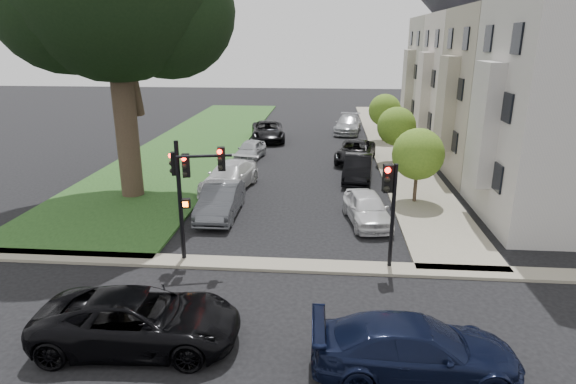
# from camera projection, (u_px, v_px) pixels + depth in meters

# --- Properties ---
(ground) EXTENTS (140.00, 140.00, 0.00)m
(ground) POSITION_uv_depth(u_px,v_px,m) (276.00, 293.00, 16.24)
(ground) COLOR black
(ground) RESTS_ON ground
(grass_strip) EXTENTS (8.00, 44.00, 0.12)m
(grass_strip) POSITION_uv_depth(u_px,v_px,m) (199.00, 142.00, 39.72)
(grass_strip) COLOR #1C3D15
(grass_strip) RESTS_ON ground
(sidewalk_right) EXTENTS (3.50, 44.00, 0.12)m
(sidewalk_right) POSITION_uv_depth(u_px,v_px,m) (392.00, 145.00, 38.46)
(sidewalk_right) COLOR gray
(sidewalk_right) RESTS_ON ground
(sidewalk_cross) EXTENTS (60.00, 1.00, 0.12)m
(sidewalk_cross) POSITION_uv_depth(u_px,v_px,m) (281.00, 265.00, 18.12)
(sidewalk_cross) COLOR gray
(sidewalk_cross) RESTS_ON ground
(house_b) EXTENTS (7.70, 7.55, 15.97)m
(house_b) POSITION_uv_depth(u_px,v_px,m) (517.00, 61.00, 27.85)
(house_b) COLOR #9E967C
(house_b) RESTS_ON ground
(house_c) EXTENTS (7.70, 7.55, 15.97)m
(house_c) POSITION_uv_depth(u_px,v_px,m) (479.00, 57.00, 34.96)
(house_c) COLOR #B4ACA2
(house_c) RESTS_ON ground
(house_d) EXTENTS (7.70, 7.55, 15.97)m
(house_d) POSITION_uv_depth(u_px,v_px,m) (454.00, 54.00, 42.08)
(house_d) COLOR gray
(house_d) RESTS_ON ground
(small_tree_a) EXTENTS (2.63, 2.63, 3.94)m
(small_tree_a) POSITION_uv_depth(u_px,v_px,m) (418.00, 154.00, 24.32)
(small_tree_a) COLOR #36291F
(small_tree_a) RESTS_ON ground
(small_tree_b) EXTENTS (2.60, 2.60, 3.90)m
(small_tree_b) POSITION_uv_depth(u_px,v_px,m) (397.00, 126.00, 32.17)
(small_tree_b) COLOR #36291F
(small_tree_b) RESTS_ON ground
(small_tree_c) EXTENTS (2.63, 2.63, 3.94)m
(small_tree_c) POSITION_uv_depth(u_px,v_px,m) (385.00, 110.00, 39.15)
(small_tree_c) COLOR #36291F
(small_tree_c) RESTS_ON ground
(traffic_signal_main) EXTENTS (2.31, 0.66, 4.72)m
(traffic_signal_main) POSITION_uv_depth(u_px,v_px,m) (189.00, 180.00, 17.64)
(traffic_signal_main) COLOR black
(traffic_signal_main) RESTS_ON ground
(traffic_signal_secondary) EXTENTS (0.54, 0.43, 4.03)m
(traffic_signal_secondary) POSITION_uv_depth(u_px,v_px,m) (390.00, 197.00, 17.16)
(traffic_signal_secondary) COLOR black
(traffic_signal_secondary) RESTS_ON ground
(car_cross_near) EXTENTS (5.74, 2.91, 1.55)m
(car_cross_near) POSITION_uv_depth(u_px,v_px,m) (139.00, 320.00, 13.32)
(car_cross_near) COLOR black
(car_cross_near) RESTS_ON ground
(car_cross_far) EXTENTS (5.32, 2.30, 1.52)m
(car_cross_far) POSITION_uv_depth(u_px,v_px,m) (415.00, 349.00, 12.09)
(car_cross_far) COLOR black
(car_cross_far) RESTS_ON ground
(car_parked_0) EXTENTS (2.38, 4.48, 1.45)m
(car_parked_0) POSITION_uv_depth(u_px,v_px,m) (367.00, 208.00, 22.23)
(car_parked_0) COLOR silver
(car_parked_0) RESTS_ON ground
(car_parked_1) EXTENTS (2.09, 4.78, 1.53)m
(car_parked_1) POSITION_uv_depth(u_px,v_px,m) (358.00, 168.00, 28.91)
(car_parked_1) COLOR black
(car_parked_1) RESTS_ON ground
(car_parked_2) EXTENTS (3.28, 5.53, 1.44)m
(car_parked_2) POSITION_uv_depth(u_px,v_px,m) (355.00, 151.00, 33.39)
(car_parked_2) COLOR black
(car_parked_2) RESTS_ON ground
(car_parked_4) EXTENTS (2.85, 5.60, 1.56)m
(car_parked_4) POSITION_uv_depth(u_px,v_px,m) (348.00, 124.00, 43.52)
(car_parked_4) COLOR #999BA0
(car_parked_4) RESTS_ON ground
(car_parked_5) EXTENTS (1.70, 4.75, 1.56)m
(car_parked_5) POSITION_uv_depth(u_px,v_px,m) (220.00, 201.00, 23.08)
(car_parked_5) COLOR #3F4247
(car_parked_5) RESTS_ON ground
(car_parked_6) EXTENTS (3.05, 5.52, 1.52)m
(car_parked_6) POSITION_uv_depth(u_px,v_px,m) (230.00, 177.00, 27.17)
(car_parked_6) COLOR silver
(car_parked_6) RESTS_ON ground
(car_parked_7) EXTENTS (2.06, 4.08, 1.33)m
(car_parked_7) POSITION_uv_depth(u_px,v_px,m) (250.00, 150.00, 34.14)
(car_parked_7) COLOR #999BA0
(car_parked_7) RESTS_ON ground
(car_parked_8) EXTENTS (3.49, 6.02, 1.58)m
(car_parked_8) POSITION_uv_depth(u_px,v_px,m) (268.00, 131.00, 40.35)
(car_parked_8) COLOR black
(car_parked_8) RESTS_ON ground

